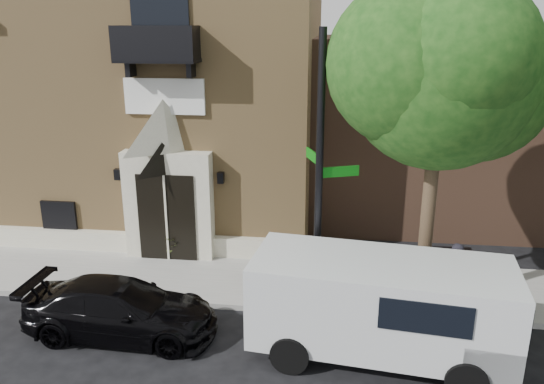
% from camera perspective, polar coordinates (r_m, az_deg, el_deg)
% --- Properties ---
extents(ground, '(120.00, 120.00, 0.00)m').
position_cam_1_polar(ground, '(13.92, -10.03, -12.07)').
color(ground, black).
rests_on(ground, ground).
extents(sidewalk, '(42.00, 3.00, 0.15)m').
position_cam_1_polar(sidewalk, '(14.93, -4.66, -9.35)').
color(sidewalk, gray).
rests_on(sidewalk, ground).
extents(church, '(12.20, 11.01, 9.30)m').
position_cam_1_polar(church, '(20.74, -12.45, 11.12)').
color(church, '#A8824F').
rests_on(church, ground).
extents(street_tree_left, '(4.97, 4.38, 7.77)m').
position_cam_1_polar(street_tree_left, '(12.13, 17.95, 12.23)').
color(street_tree_left, '#38281C').
rests_on(street_tree_left, sidewalk).
extents(black_sedan, '(4.44, 1.89, 1.28)m').
position_cam_1_polar(black_sedan, '(12.82, -15.93, -12.01)').
color(black_sedan, black).
rests_on(black_sedan, ground).
extents(cargo_van, '(5.59, 2.80, 2.18)m').
position_cam_1_polar(cargo_van, '(11.56, 12.56, -11.87)').
color(cargo_van, silver).
rests_on(cargo_van, ground).
extents(street_sign, '(1.27, 1.00, 6.64)m').
position_cam_1_polar(street_sign, '(12.22, 5.14, 1.67)').
color(street_sign, black).
rests_on(street_sign, sidewalk).
extents(fire_hydrant, '(0.46, 0.36, 0.80)m').
position_cam_1_polar(fire_hydrant, '(13.48, 8.99, -10.43)').
color(fire_hydrant, '#A72C0B').
rests_on(fire_hydrant, sidewalk).
extents(dumpster, '(2.11, 1.23, 1.36)m').
position_cam_1_polar(dumpster, '(13.70, 16.64, -9.12)').
color(dumpster, '#0F381C').
rests_on(dumpster, sidewalk).
extents(planter, '(0.76, 0.71, 0.68)m').
position_cam_1_polar(planter, '(16.19, -10.69, -5.76)').
color(planter, '#4B5C27').
rests_on(planter, sidewalk).
extents(pedestrian_near, '(0.72, 0.63, 1.66)m').
position_cam_1_polar(pedestrian_near, '(13.85, 18.94, -8.40)').
color(pedestrian_near, black).
rests_on(pedestrian_near, sidewalk).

